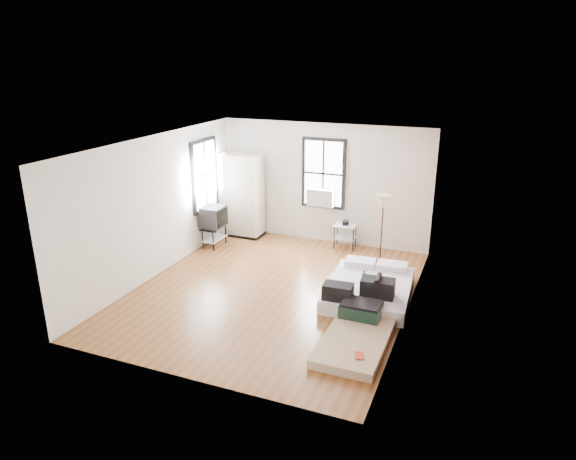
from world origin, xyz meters
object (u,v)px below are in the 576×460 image
at_px(mattress_main, 369,288).
at_px(floor_lamp, 383,206).
at_px(tv_stand, 214,218).
at_px(mattress_bare, 357,332).
at_px(wardrobe, 242,195).
at_px(side_table, 345,230).

height_order(mattress_main, floor_lamp, floor_lamp).
relative_size(floor_lamp, tv_stand, 1.58).
bearing_deg(mattress_main, mattress_bare, -87.34).
distance_m(mattress_main, floor_lamp, 2.02).
xyz_separation_m(floor_lamp, tv_stand, (-3.81, -0.41, -0.61)).
distance_m(mattress_bare, tv_stand, 5.03).
relative_size(mattress_bare, floor_lamp, 1.20).
relative_size(wardrobe, floor_lamp, 1.33).
bearing_deg(side_table, wardrobe, -178.46).
bearing_deg(wardrobe, floor_lamp, -8.26).
bearing_deg(mattress_bare, side_table, 108.85).
distance_m(side_table, tv_stand, 3.04).
xyz_separation_m(wardrobe, floor_lamp, (3.56, -0.55, 0.28)).
xyz_separation_m(mattress_main, side_table, (-1.11, 2.30, 0.26)).
distance_m(mattress_main, tv_stand, 4.19).
bearing_deg(side_table, mattress_main, -64.24).
bearing_deg(side_table, tv_stand, -160.03).
height_order(mattress_main, wardrobe, wardrobe).
height_order(side_table, floor_lamp, floor_lamp).
xyz_separation_m(mattress_main, mattress_bare, (0.18, -1.53, -0.06)).
bearing_deg(wardrobe, tv_stand, -103.88).
relative_size(mattress_main, floor_lamp, 1.39).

